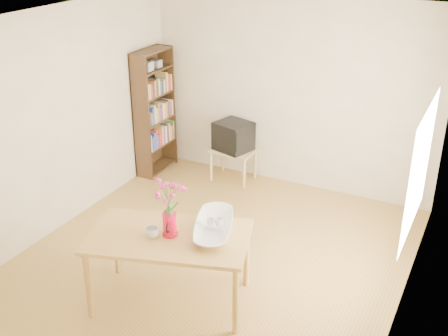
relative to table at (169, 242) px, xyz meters
The scene contains 11 objects.
room 1.02m from the table, 86.13° to the left, with size 4.50×4.50×4.50m.
table is the anchor object (origin of this frame).
tv_stand 2.86m from the table, 103.72° to the left, with size 0.60×0.45×0.46m.
bookshelf 3.13m from the table, 125.61° to the left, with size 0.28×0.70×1.80m.
pitcher 0.18m from the table, 57.17° to the left, with size 0.15×0.22×0.23m.
flowers 0.47m from the table, 55.73° to the left, with size 0.26×0.26×0.36m, color #BF2D76, non-canonical shape.
mug 0.20m from the table, 139.50° to the right, with size 0.13×0.13×0.10m, color white.
bowl 0.54m from the table, 38.70° to the left, with size 0.53×0.53×0.50m, color white.
teacup_a 0.48m from the table, 42.30° to the left, with size 0.06×0.06×0.06m, color white.
teacup_b 0.55m from the table, 37.19° to the left, with size 0.07×0.07×0.07m, color white.
television 2.86m from the table, 103.66° to the left, with size 0.56×0.54×0.40m.
Camera 1 is at (2.48, -4.59, 3.52)m, focal length 45.00 mm.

